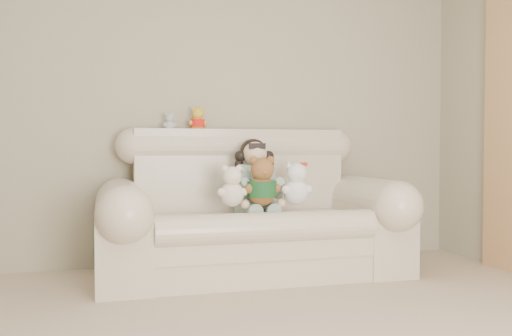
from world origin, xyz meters
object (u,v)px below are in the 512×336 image
object	(u,v)px
brown_teddy	(262,176)
cream_teddy	(232,182)
seated_child	(255,175)
sofa	(252,201)
white_cat	(296,179)

from	to	relation	value
brown_teddy	cream_teddy	world-z (taller)	brown_teddy
seated_child	cream_teddy	distance (m)	0.31
sofa	seated_child	xyz separation A→B (m)	(0.04, 0.08, 0.18)
sofa	seated_child	distance (m)	0.20
brown_teddy	cream_teddy	size ratio (longest dim) A/B	1.22
sofa	cream_teddy	world-z (taller)	sofa
sofa	brown_teddy	size ratio (longest dim) A/B	5.38
sofa	cream_teddy	distance (m)	0.27
sofa	brown_teddy	world-z (taller)	sofa
sofa	cream_teddy	xyz separation A→B (m)	(-0.18, -0.14, 0.15)
sofa	white_cat	bearing A→B (deg)	-27.07
brown_teddy	white_cat	size ratio (longest dim) A/B	1.13
white_cat	seated_child	bearing A→B (deg)	156.39
sofa	brown_teddy	bearing A→B (deg)	-78.94
seated_child	brown_teddy	bearing A→B (deg)	-102.04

